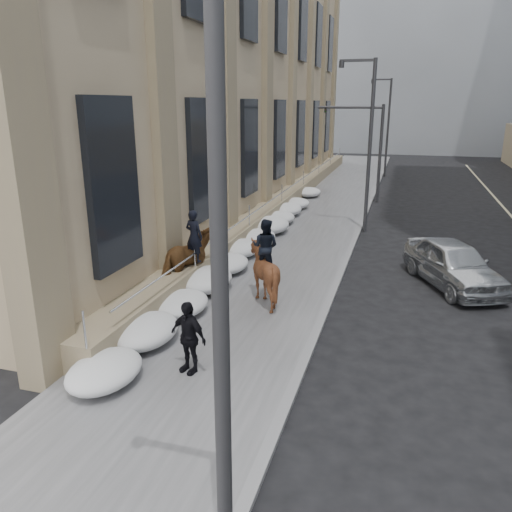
{
  "coord_description": "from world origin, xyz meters",
  "views": [
    {
      "loc": [
        4.58,
        -10.39,
        6.07
      ],
      "look_at": [
        0.53,
        3.22,
        1.7
      ],
      "focal_mm": 35.0,
      "sensor_mm": 36.0,
      "label": 1
    }
  ],
  "objects_px": {
    "pedestrian": "(188,337)",
    "car_silver": "(453,264)",
    "mounted_horse_left": "(191,259)",
    "mounted_horse_right": "(264,269)"
  },
  "relations": [
    {
      "from": "mounted_horse_left",
      "to": "car_silver",
      "type": "bearing_deg",
      "value": -145.63
    },
    {
      "from": "mounted_horse_left",
      "to": "pedestrian",
      "type": "xyz_separation_m",
      "value": [
        2.07,
        -4.94,
        -0.2
      ]
    },
    {
      "from": "mounted_horse_right",
      "to": "car_silver",
      "type": "distance_m",
      "value": 6.75
    },
    {
      "from": "car_silver",
      "to": "mounted_horse_left",
      "type": "bearing_deg",
      "value": 175.79
    },
    {
      "from": "mounted_horse_right",
      "to": "pedestrian",
      "type": "height_order",
      "value": "mounted_horse_right"
    },
    {
      "from": "mounted_horse_right",
      "to": "car_silver",
      "type": "height_order",
      "value": "mounted_horse_right"
    },
    {
      "from": "car_silver",
      "to": "mounted_horse_right",
      "type": "bearing_deg",
      "value": -173.61
    },
    {
      "from": "pedestrian",
      "to": "car_silver",
      "type": "relative_size",
      "value": 0.37
    },
    {
      "from": "pedestrian",
      "to": "car_silver",
      "type": "bearing_deg",
      "value": 71.48
    },
    {
      "from": "pedestrian",
      "to": "car_silver",
      "type": "xyz_separation_m",
      "value": [
        6.25,
        8.08,
        -0.19
      ]
    }
  ]
}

